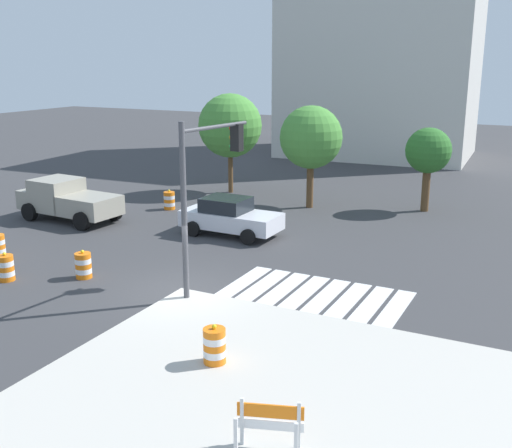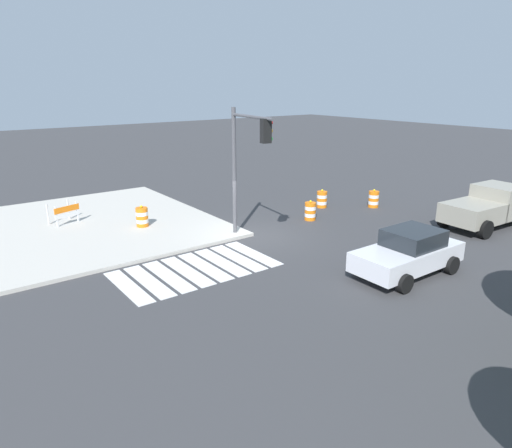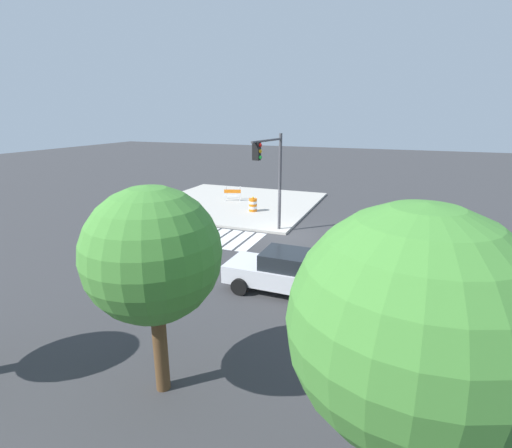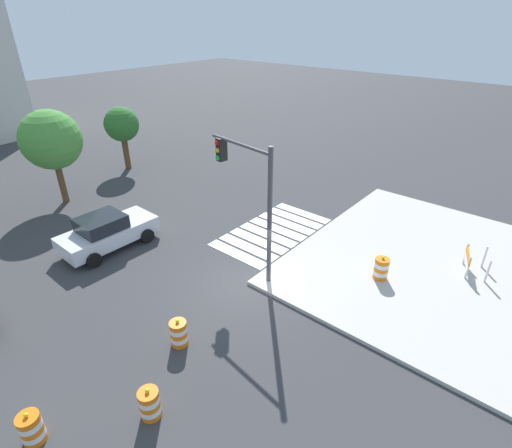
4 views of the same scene
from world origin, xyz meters
name	(u,v)px [view 4 (image 4 of 4)]	position (x,y,z in m)	size (l,w,h in m)	color
ground_plane	(247,284)	(0.00, 0.00, 0.00)	(120.00, 120.00, 0.00)	#38383A
sidewalk_corner	(451,271)	(6.00, -6.00, 0.07)	(12.00, 12.00, 0.15)	#BCB7AD
crosswalk_stripes	(273,232)	(4.00, 1.80, 0.01)	(5.85, 3.20, 0.02)	silver
sports_car	(107,232)	(-1.92, 6.73, 0.81)	(4.33, 2.19, 1.63)	silver
traffic_barrel_near_corner	(179,333)	(-3.81, -0.37, 0.45)	(0.56, 0.56, 1.02)	orange
traffic_barrel_crosswalk_end	(32,428)	(-8.33, -0.09, 0.45)	(0.56, 0.56, 1.02)	orange
traffic_barrel_median_far	(150,404)	(-6.01, -1.78, 0.45)	(0.56, 0.56, 1.02)	orange
traffic_barrel_on_sidewalk	(381,268)	(3.60, -3.94, 0.60)	(0.56, 0.56, 1.02)	orange
construction_barricade	(471,260)	(6.35, -6.55, 0.72)	(1.42, 1.13, 1.00)	silver
traffic_light_pole	(249,185)	(0.74, 0.53, 3.91)	(0.66, 3.27, 5.50)	#4C4C51
street_tree_streetside_near	(122,125)	(4.67, 14.93, 2.99)	(2.24, 2.24, 4.17)	brown
street_tree_streetside_far	(51,140)	(-0.77, 13.04, 3.58)	(3.15, 3.15, 5.18)	brown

